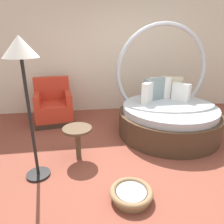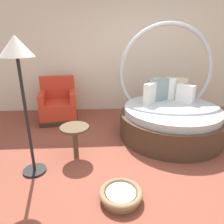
{
  "view_description": "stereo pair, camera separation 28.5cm",
  "coord_description": "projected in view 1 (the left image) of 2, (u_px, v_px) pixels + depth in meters",
  "views": [
    {
      "loc": [
        -0.88,
        -2.61,
        1.83
      ],
      "look_at": [
        -0.4,
        0.77,
        0.55
      ],
      "focal_mm": 33.53,
      "sensor_mm": 36.0,
      "label": 1
    },
    {
      "loc": [
        -0.6,
        -2.64,
        1.83
      ],
      "look_at": [
        -0.4,
        0.77,
        0.55
      ],
      "focal_mm": 33.53,
      "sensor_mm": 36.0,
      "label": 2
    }
  ],
  "objects": [
    {
      "name": "ground_plane",
      "position": [
        145.0,
        162.0,
        3.18
      ],
      "size": [
        8.0,
        8.0,
        0.02
      ],
      "primitive_type": "cube",
      "color": "brown"
    },
    {
      "name": "back_wall",
      "position": [
        118.0,
        49.0,
        5.0
      ],
      "size": [
        8.0,
        0.12,
        2.98
      ],
      "primitive_type": "cube",
      "color": "silver",
      "rests_on": "ground_plane"
    },
    {
      "name": "round_daybed",
      "position": [
        167.0,
        113.0,
        4.04
      ],
      "size": [
        1.9,
        1.9,
        2.05
      ],
      "color": "#473323",
      "rests_on": "ground_plane"
    },
    {
      "name": "red_armchair",
      "position": [
        54.0,
        107.0,
        4.58
      ],
      "size": [
        0.9,
        0.9,
        0.94
      ],
      "color": "#38281E",
      "rests_on": "ground_plane"
    },
    {
      "name": "pet_basket",
      "position": [
        131.0,
        194.0,
        2.45
      ],
      "size": [
        0.51,
        0.51,
        0.13
      ],
      "color": "#8E704C",
      "rests_on": "ground_plane"
    },
    {
      "name": "side_table",
      "position": [
        77.0,
        134.0,
        3.13
      ],
      "size": [
        0.44,
        0.44,
        0.52
      ],
      "color": "brown",
      "rests_on": "ground_plane"
    },
    {
      "name": "floor_lamp",
      "position": [
        22.0,
        62.0,
        2.35
      ],
      "size": [
        0.4,
        0.4,
        1.82
      ],
      "color": "black",
      "rests_on": "ground_plane"
    }
  ]
}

